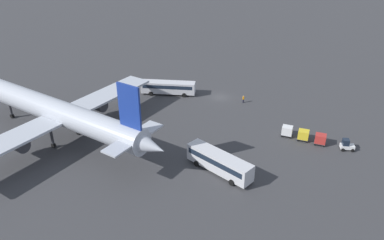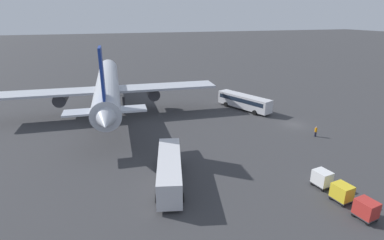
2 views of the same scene
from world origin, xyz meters
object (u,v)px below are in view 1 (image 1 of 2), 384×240
object	(u,v)px
worker_person	(243,99)
cargo_cart_white	(287,131)
shuttle_bus_far	(219,161)
baggage_tug	(347,145)
cargo_cart_yellow	(303,135)
shuttle_bus_near	(168,87)
airplane	(56,112)
cargo_cart_red	(320,139)

from	to	relation	value
worker_person	cargo_cart_white	bearing A→B (deg)	143.06
shuttle_bus_far	baggage_tug	size ratio (longest dim) A/B	4.49
cargo_cart_yellow	shuttle_bus_near	bearing A→B (deg)	-9.27
airplane	worker_person	world-z (taller)	airplane
airplane	shuttle_bus_near	xyz separation A→B (m)	(-6.32, -27.35, -3.79)
shuttle_bus_near	airplane	bearing A→B (deg)	53.77
shuttle_bus_near	shuttle_bus_far	world-z (taller)	shuttle_bus_far
airplane	shuttle_bus_far	xyz separation A→B (m)	(-30.49, -5.16, -3.65)
shuttle_bus_far	cargo_cart_red	xyz separation A→B (m)	(-12.30, -16.79, -0.82)
worker_person	cargo_cart_white	distance (m)	16.30
shuttle_bus_far	cargo_cart_red	distance (m)	20.83
cargo_cart_red	cargo_cart_white	world-z (taller)	same
worker_person	cargo_cart_yellow	size ratio (longest dim) A/B	0.78
cargo_cart_yellow	cargo_cart_white	size ratio (longest dim) A/B	1.00
baggage_tug	cargo_cart_yellow	xyz separation A→B (m)	(7.60, 0.62, 0.25)
airplane	shuttle_bus_near	world-z (taller)	airplane
airplane	cargo_cart_yellow	world-z (taller)	airplane
shuttle_bus_near	cargo_cart_red	bearing A→B (deg)	148.36
shuttle_bus_near	shuttle_bus_far	distance (m)	32.81
cargo_cart_red	cargo_cart_white	xyz separation A→B (m)	(6.17, 0.04, 0.00)
shuttle_bus_far	worker_person	size ratio (longest dim) A/B	7.05
shuttle_bus_near	cargo_cart_yellow	xyz separation A→B (m)	(-33.39, 5.45, -0.67)
airplane	cargo_cart_yellow	xyz separation A→B (m)	(-39.71, -21.90, -4.46)
cargo_cart_red	shuttle_bus_far	bearing A→B (deg)	53.77
worker_person	cargo_cart_yellow	xyz separation A→B (m)	(-16.10, 9.81, 0.32)
shuttle_bus_near	cargo_cart_yellow	distance (m)	33.84
worker_person	cargo_cart_red	distance (m)	21.53
airplane	baggage_tug	bearing A→B (deg)	-150.92
cargo_cart_white	airplane	bearing A→B (deg)	30.89
shuttle_bus_far	worker_person	world-z (taller)	shuttle_bus_far
baggage_tug	cargo_cart_white	world-z (taller)	baggage_tug
baggage_tug	cargo_cart_yellow	world-z (taller)	baggage_tug
shuttle_bus_near	worker_person	world-z (taller)	shuttle_bus_near
shuttle_bus_near	baggage_tug	distance (m)	41.28
airplane	worker_person	size ratio (longest dim) A/B	28.59
airplane	cargo_cart_red	world-z (taller)	airplane
cargo_cart_red	cargo_cart_yellow	xyz separation A→B (m)	(3.08, 0.05, 0.00)
shuttle_bus_far	worker_person	bearing A→B (deg)	-61.57
cargo_cart_white	shuttle_bus_near	bearing A→B (deg)	-10.17
baggage_tug	cargo_cart_red	xyz separation A→B (m)	(4.51, 0.57, 0.25)
shuttle_bus_far	cargo_cart_red	bearing A→B (deg)	-112.34
shuttle_bus_near	shuttle_bus_far	bearing A→B (deg)	114.23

